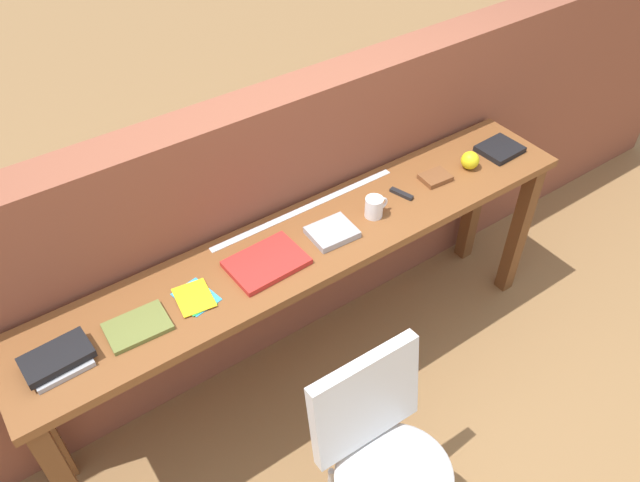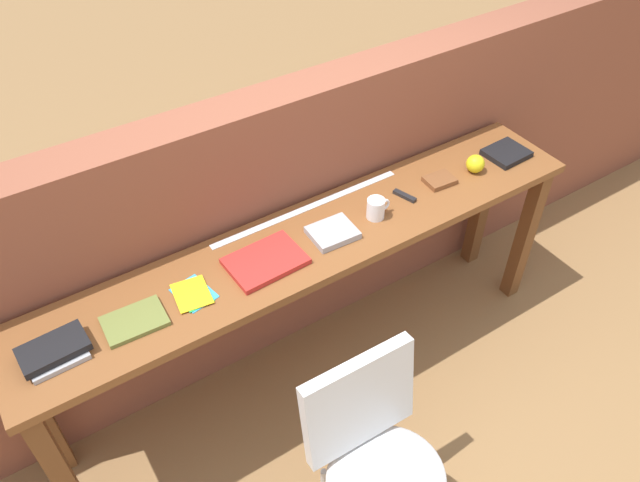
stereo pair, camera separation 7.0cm
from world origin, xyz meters
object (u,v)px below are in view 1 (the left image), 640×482
magazine_cycling (138,327)px  multitool_folded (401,194)px  mug (374,207)px  pamphlet_pile_colourful (195,297)px  book_repair_rightmost (500,149)px  leather_journal_brown (435,178)px  book_stack_leftmost (57,359)px  chair_white_moulded (384,451)px  book_open_centre (266,263)px  sports_ball_small (470,160)px

magazine_cycling → multitool_folded: bearing=4.1°
magazine_cycling → mug: 1.06m
multitool_folded → mug: bearing=-169.1°
pamphlet_pile_colourful → book_repair_rightmost: (1.61, 0.01, 0.01)m
multitool_folded → leather_journal_brown: 0.20m
book_stack_leftmost → mug: mug is taller
chair_white_moulded → book_repair_rightmost: book_repair_rightmost is taller
mug → book_repair_rightmost: size_ratio=0.58×
magazine_cycling → chair_white_moulded: bearing=-50.1°
magazine_cycling → book_repair_rightmost: (1.84, 0.02, 0.00)m
pamphlet_pile_colourful → book_repair_rightmost: bearing=0.3°
mug → book_repair_rightmost: bearing=1.4°
multitool_folded → chair_white_moulded: bearing=-132.4°
book_repair_rightmost → book_stack_leftmost: bearing=177.7°
book_repair_rightmost → pamphlet_pile_colourful: bearing=177.8°
pamphlet_pile_colourful → book_open_centre: bearing=-0.4°
magazine_cycling → mug: bearing=2.4°
book_stack_leftmost → book_repair_rightmost: size_ratio=1.20×
sports_ball_small → multitool_folded: bearing=176.3°
chair_white_moulded → mug: 0.97m
mug → book_repair_rightmost: (0.78, 0.02, -0.03)m
leather_journal_brown → book_repair_rightmost: book_repair_rightmost is taller
chair_white_moulded → mug: size_ratio=8.10×
chair_white_moulded → pamphlet_pile_colourful: chair_white_moulded is taller
chair_white_moulded → book_stack_leftmost: bearing=138.5°
book_stack_leftmost → book_open_centre: 0.81m
mug → pamphlet_pile_colourful: bearing=179.2°
book_stack_leftmost → multitool_folded: bearing=0.9°
multitool_folded → book_repair_rightmost: (0.60, -0.02, 0.01)m
book_open_centre → mug: size_ratio=2.66×
magazine_cycling → pamphlet_pile_colourful: (0.23, 0.01, -0.00)m
book_repair_rightmost → multitool_folded: bearing=176.0°
chair_white_moulded → book_stack_leftmost: size_ratio=3.89×
chair_white_moulded → book_repair_rightmost: 1.53m
mug → leather_journal_brown: bearing=4.9°
book_stack_leftmost → book_open_centre: (0.81, -0.00, -0.01)m
mug → sports_ball_small: bearing=1.0°
magazine_cycling → multitool_folded: 1.24m
mug → leather_journal_brown: mug is taller
chair_white_moulded → mug: mug is taller
leather_journal_brown → sports_ball_small: (0.19, -0.02, 0.03)m
book_repair_rightmost → leather_journal_brown: bearing=175.7°
magazine_cycling → book_open_centre: (0.53, 0.01, 0.00)m
chair_white_moulded → magazine_cycling: magazine_cycling is taller
pamphlet_pile_colourful → book_repair_rightmost: size_ratio=0.93×
pamphlet_pile_colourful → book_stack_leftmost: bearing=180.0°
magazine_cycling → multitool_folded: size_ratio=1.96×
book_stack_leftmost → mug: bearing=-0.5°
book_stack_leftmost → multitool_folded: 1.51m
pamphlet_pile_colourful → multitool_folded: 1.01m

